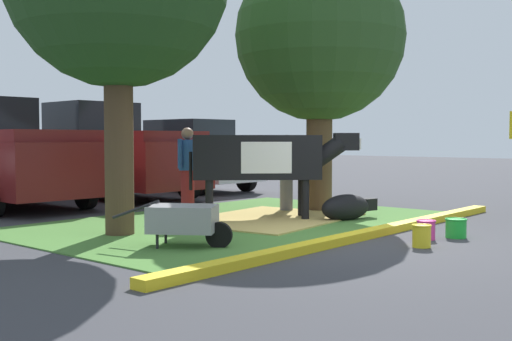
{
  "coord_description": "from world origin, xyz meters",
  "views": [
    {
      "loc": [
        -7.86,
        -5.06,
        1.49
      ],
      "look_at": [
        0.98,
        2.49,
        0.9
      ],
      "focal_mm": 44.28,
      "sensor_mm": 36.0,
      "label": 1
    }
  ],
  "objects_px": {
    "cow_holstein": "(263,158)",
    "calf_lying": "(347,207)",
    "bucket_pink": "(426,229)",
    "bucket_green": "(456,228)",
    "bucket_yellow": "(422,235)",
    "pickup_truck_maroon": "(0,156)",
    "pickup_truck_black": "(110,153)",
    "shade_tree_right": "(320,38)",
    "person_handler": "(286,171)",
    "person_visitor_near": "(187,168)",
    "hatchback_white": "(189,156)",
    "wheelbarrow": "(185,220)"
  },
  "relations": [
    {
      "from": "cow_holstein",
      "to": "calf_lying",
      "type": "height_order",
      "value": "cow_holstein"
    },
    {
      "from": "bucket_pink",
      "to": "bucket_green",
      "type": "bearing_deg",
      "value": -30.49
    },
    {
      "from": "bucket_yellow",
      "to": "pickup_truck_maroon",
      "type": "xyz_separation_m",
      "value": [
        -1.13,
        9.43,
        0.95
      ]
    },
    {
      "from": "bucket_green",
      "to": "pickup_truck_black",
      "type": "xyz_separation_m",
      "value": [
        0.61,
        9.3,
        0.96
      ]
    },
    {
      "from": "bucket_pink",
      "to": "bucket_green",
      "type": "distance_m",
      "value": 0.52
    },
    {
      "from": "pickup_truck_black",
      "to": "shade_tree_right",
      "type": "bearing_deg",
      "value": -81.26
    },
    {
      "from": "shade_tree_right",
      "to": "bucket_yellow",
      "type": "xyz_separation_m",
      "value": [
        -2.6,
        -3.51,
        -3.35
      ]
    },
    {
      "from": "person_handler",
      "to": "person_visitor_near",
      "type": "relative_size",
      "value": 0.92
    },
    {
      "from": "person_handler",
      "to": "calf_lying",
      "type": "bearing_deg",
      "value": -101.4
    },
    {
      "from": "pickup_truck_maroon",
      "to": "hatchback_white",
      "type": "bearing_deg",
      "value": -0.6
    },
    {
      "from": "bucket_yellow",
      "to": "person_handler",
      "type": "bearing_deg",
      "value": 62.24
    },
    {
      "from": "calf_lying",
      "to": "person_visitor_near",
      "type": "distance_m",
      "value": 3.21
    },
    {
      "from": "wheelbarrow",
      "to": "bucket_green",
      "type": "height_order",
      "value": "wheelbarrow"
    },
    {
      "from": "person_visitor_near",
      "to": "person_handler",
      "type": "bearing_deg",
      "value": -38.53
    },
    {
      "from": "person_visitor_near",
      "to": "bucket_yellow",
      "type": "relative_size",
      "value": 5.43
    },
    {
      "from": "bucket_yellow",
      "to": "hatchback_white",
      "type": "distance_m",
      "value": 10.43
    },
    {
      "from": "person_handler",
      "to": "bucket_pink",
      "type": "height_order",
      "value": "person_handler"
    },
    {
      "from": "person_handler",
      "to": "person_visitor_near",
      "type": "distance_m",
      "value": 2.0
    },
    {
      "from": "cow_holstein",
      "to": "person_visitor_near",
      "type": "xyz_separation_m",
      "value": [
        -0.3,
        1.67,
        -0.22
      ]
    },
    {
      "from": "wheelbarrow",
      "to": "person_visitor_near",
      "type": "bearing_deg",
      "value": 46.03
    },
    {
      "from": "bucket_pink",
      "to": "shade_tree_right",
      "type": "bearing_deg",
      "value": 59.21
    },
    {
      "from": "bucket_yellow",
      "to": "bucket_pink",
      "type": "relative_size",
      "value": 1.09
    },
    {
      "from": "wheelbarrow",
      "to": "pickup_truck_black",
      "type": "relative_size",
      "value": 0.27
    },
    {
      "from": "person_visitor_near",
      "to": "shade_tree_right",
      "type": "bearing_deg",
      "value": -38.83
    },
    {
      "from": "calf_lying",
      "to": "person_handler",
      "type": "xyz_separation_m",
      "value": [
        0.33,
        1.65,
        0.6
      ]
    },
    {
      "from": "pickup_truck_black",
      "to": "calf_lying",
      "type": "bearing_deg",
      "value": -89.76
    },
    {
      "from": "hatchback_white",
      "to": "pickup_truck_black",
      "type": "bearing_deg",
      "value": -178.32
    },
    {
      "from": "calf_lying",
      "to": "bucket_yellow",
      "type": "xyz_separation_m",
      "value": [
        -1.75,
        -2.3,
        -0.07
      ]
    },
    {
      "from": "hatchback_white",
      "to": "bucket_green",
      "type": "bearing_deg",
      "value": -109.91
    },
    {
      "from": "cow_holstein",
      "to": "person_handler",
      "type": "height_order",
      "value": "cow_holstein"
    },
    {
      "from": "wheelbarrow",
      "to": "calf_lying",
      "type": "bearing_deg",
      "value": -2.07
    },
    {
      "from": "person_handler",
      "to": "bucket_green",
      "type": "relative_size",
      "value": 4.76
    },
    {
      "from": "pickup_truck_black",
      "to": "person_handler",
      "type": "bearing_deg",
      "value": -86.12
    },
    {
      "from": "bucket_yellow",
      "to": "hatchback_white",
      "type": "height_order",
      "value": "hatchback_white"
    },
    {
      "from": "wheelbarrow",
      "to": "bucket_pink",
      "type": "relative_size",
      "value": 5.15
    },
    {
      "from": "cow_holstein",
      "to": "bucket_yellow",
      "type": "xyz_separation_m",
      "value": [
        -0.82,
        -3.53,
        -0.97
      ]
    },
    {
      "from": "cow_holstein",
      "to": "bucket_pink",
      "type": "bearing_deg",
      "value": -92.84
    },
    {
      "from": "person_visitor_near",
      "to": "wheelbarrow",
      "type": "distance_m",
      "value": 3.86
    },
    {
      "from": "shade_tree_right",
      "to": "hatchback_white",
      "type": "xyz_separation_m",
      "value": [
        1.9,
        5.85,
        -2.53
      ]
    },
    {
      "from": "shade_tree_right",
      "to": "person_handler",
      "type": "height_order",
      "value": "shade_tree_right"
    },
    {
      "from": "pickup_truck_maroon",
      "to": "pickup_truck_black",
      "type": "relative_size",
      "value": 1.0
    },
    {
      "from": "shade_tree_right",
      "to": "person_handler",
      "type": "bearing_deg",
      "value": 140.29
    },
    {
      "from": "pickup_truck_black",
      "to": "hatchback_white",
      "type": "height_order",
      "value": "pickup_truck_black"
    },
    {
      "from": "person_visitor_near",
      "to": "hatchback_white",
      "type": "height_order",
      "value": "hatchback_white"
    },
    {
      "from": "calf_lying",
      "to": "pickup_truck_black",
      "type": "bearing_deg",
      "value": 90.24
    },
    {
      "from": "calf_lying",
      "to": "person_visitor_near",
      "type": "relative_size",
      "value": 0.78
    },
    {
      "from": "cow_holstein",
      "to": "pickup_truck_black",
      "type": "bearing_deg",
      "value": 81.15
    },
    {
      "from": "person_handler",
      "to": "wheelbarrow",
      "type": "distance_m",
      "value": 4.5
    },
    {
      "from": "cow_holstein",
      "to": "person_visitor_near",
      "type": "height_order",
      "value": "person_visitor_near"
    },
    {
      "from": "person_handler",
      "to": "hatchback_white",
      "type": "distance_m",
      "value": 5.94
    }
  ]
}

